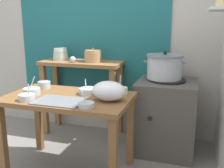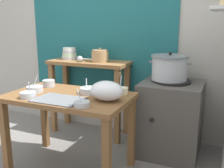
{
  "view_description": "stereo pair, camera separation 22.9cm",
  "coord_description": "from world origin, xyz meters",
  "px_view_note": "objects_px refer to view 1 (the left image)",
  "views": [
    {
      "loc": [
        1.06,
        -1.96,
        1.35
      ],
      "look_at": [
        0.39,
        0.17,
        0.82
      ],
      "focal_mm": 42.03,
      "sensor_mm": 36.0,
      "label": 1
    },
    {
      "loc": [
        1.28,
        -1.88,
        1.35
      ],
      "look_at": [
        0.39,
        0.17,
        0.82
      ],
      "focal_mm": 42.03,
      "sensor_mm": 36.0,
      "label": 2
    }
  ],
  "objects_px": {
    "prep_bowl_0": "(88,91)",
    "prep_bowl_2": "(86,105)",
    "stove_block": "(166,116)",
    "prep_bowl_1": "(32,91)",
    "prep_bowl_5": "(121,90)",
    "bowl_stack_enamel": "(61,54)",
    "steamer_pot": "(164,67)",
    "plastic_bag": "(109,91)",
    "clay_pot": "(93,56)",
    "back_shelf_table": "(82,80)",
    "prep_bowl_4": "(27,97)",
    "prep_table": "(68,108)",
    "prep_bowl_3": "(44,85)",
    "serving_tray": "(60,101)",
    "ladle": "(74,59)"
  },
  "relations": [
    {
      "from": "back_shelf_table",
      "to": "prep_bowl_4",
      "type": "bearing_deg",
      "value": -92.05
    },
    {
      "from": "prep_bowl_0",
      "to": "prep_bowl_2",
      "type": "height_order",
      "value": "prep_bowl_2"
    },
    {
      "from": "ladle",
      "to": "serving_tray",
      "type": "height_order",
      "value": "ladle"
    },
    {
      "from": "back_shelf_table",
      "to": "ladle",
      "type": "xyz_separation_m",
      "value": [
        -0.05,
        -0.1,
        0.26
      ]
    },
    {
      "from": "prep_table",
      "to": "bowl_stack_enamel",
      "type": "relative_size",
      "value": 5.89
    },
    {
      "from": "prep_table",
      "to": "bowl_stack_enamel",
      "type": "bearing_deg",
      "value": 121.24
    },
    {
      "from": "steamer_pot",
      "to": "prep_bowl_0",
      "type": "distance_m",
      "value": 0.86
    },
    {
      "from": "prep_table",
      "to": "plastic_bag",
      "type": "height_order",
      "value": "plastic_bag"
    },
    {
      "from": "serving_tray",
      "to": "prep_bowl_4",
      "type": "xyz_separation_m",
      "value": [
        -0.28,
        -0.04,
        0.02
      ]
    },
    {
      "from": "back_shelf_table",
      "to": "serving_tray",
      "type": "height_order",
      "value": "back_shelf_table"
    },
    {
      "from": "ladle",
      "to": "prep_bowl_2",
      "type": "height_order",
      "value": "ladle"
    },
    {
      "from": "clay_pot",
      "to": "ladle",
      "type": "relative_size",
      "value": 0.75
    },
    {
      "from": "stove_block",
      "to": "prep_bowl_1",
      "type": "height_order",
      "value": "prep_bowl_1"
    },
    {
      "from": "prep_bowl_5",
      "to": "plastic_bag",
      "type": "bearing_deg",
      "value": -100.4
    },
    {
      "from": "prep_table",
      "to": "prep_bowl_3",
      "type": "xyz_separation_m",
      "value": [
        -0.34,
        0.18,
        0.15
      ]
    },
    {
      "from": "ladle",
      "to": "prep_bowl_5",
      "type": "xyz_separation_m",
      "value": [
        0.7,
        -0.49,
        -0.18
      ]
    },
    {
      "from": "stove_block",
      "to": "prep_bowl_0",
      "type": "relative_size",
      "value": 4.76
    },
    {
      "from": "prep_bowl_1",
      "to": "prep_bowl_2",
      "type": "bearing_deg",
      "value": -18.4
    },
    {
      "from": "prep_bowl_5",
      "to": "bowl_stack_enamel",
      "type": "bearing_deg",
      "value": 146.08
    },
    {
      "from": "prep_bowl_1",
      "to": "prep_bowl_4",
      "type": "bearing_deg",
      "value": -68.18
    },
    {
      "from": "stove_block",
      "to": "steamer_pot",
      "type": "height_order",
      "value": "steamer_pot"
    },
    {
      "from": "prep_bowl_2",
      "to": "back_shelf_table",
      "type": "bearing_deg",
      "value": 115.5
    },
    {
      "from": "bowl_stack_enamel",
      "to": "plastic_bag",
      "type": "bearing_deg",
      "value": -43.88
    },
    {
      "from": "stove_block",
      "to": "prep_bowl_5",
      "type": "bearing_deg",
      "value": -127.81
    },
    {
      "from": "stove_block",
      "to": "bowl_stack_enamel",
      "type": "height_order",
      "value": "bowl_stack_enamel"
    },
    {
      "from": "stove_block",
      "to": "prep_bowl_3",
      "type": "distance_m",
      "value": 1.29
    },
    {
      "from": "prep_bowl_1",
      "to": "prep_bowl_3",
      "type": "bearing_deg",
      "value": 92.8
    },
    {
      "from": "steamer_pot",
      "to": "prep_bowl_3",
      "type": "height_order",
      "value": "steamer_pot"
    },
    {
      "from": "serving_tray",
      "to": "prep_bowl_4",
      "type": "bearing_deg",
      "value": -171.1
    },
    {
      "from": "prep_bowl_2",
      "to": "prep_bowl_3",
      "type": "distance_m",
      "value": 0.75
    },
    {
      "from": "prep_bowl_0",
      "to": "prep_bowl_3",
      "type": "distance_m",
      "value": 0.49
    },
    {
      "from": "prep_bowl_4",
      "to": "plastic_bag",
      "type": "bearing_deg",
      "value": 17.18
    },
    {
      "from": "back_shelf_table",
      "to": "clay_pot",
      "type": "xyz_separation_m",
      "value": [
        0.15,
        0.0,
        0.29
      ]
    },
    {
      "from": "back_shelf_table",
      "to": "plastic_bag",
      "type": "relative_size",
      "value": 3.45
    },
    {
      "from": "back_shelf_table",
      "to": "serving_tray",
      "type": "xyz_separation_m",
      "value": [
        0.24,
        -0.98,
        0.05
      ]
    },
    {
      "from": "prep_bowl_1",
      "to": "ladle",
      "type": "bearing_deg",
      "value": 85.66
    },
    {
      "from": "prep_table",
      "to": "clay_pot",
      "type": "relative_size",
      "value": 5.62
    },
    {
      "from": "plastic_bag",
      "to": "prep_table",
      "type": "bearing_deg",
      "value": 177.98
    },
    {
      "from": "clay_pot",
      "to": "prep_bowl_4",
      "type": "bearing_deg",
      "value": -100.23
    },
    {
      "from": "prep_bowl_0",
      "to": "prep_bowl_2",
      "type": "distance_m",
      "value": 0.38
    },
    {
      "from": "clay_pot",
      "to": "ladle",
      "type": "height_order",
      "value": "clay_pot"
    },
    {
      "from": "clay_pot",
      "to": "prep_bowl_5",
      "type": "relative_size",
      "value": 1.21
    },
    {
      "from": "prep_bowl_1",
      "to": "prep_bowl_3",
      "type": "distance_m",
      "value": 0.22
    },
    {
      "from": "ladle",
      "to": "prep_bowl_5",
      "type": "distance_m",
      "value": 0.88
    },
    {
      "from": "clay_pot",
      "to": "serving_tray",
      "type": "height_order",
      "value": "clay_pot"
    },
    {
      "from": "prep_bowl_4",
      "to": "prep_bowl_2",
      "type": "bearing_deg",
      "value": -3.37
    },
    {
      "from": "ladle",
      "to": "prep_bowl_4",
      "type": "relative_size",
      "value": 1.79
    },
    {
      "from": "plastic_bag",
      "to": "prep_bowl_0",
      "type": "height_order",
      "value": "plastic_bag"
    },
    {
      "from": "serving_tray",
      "to": "steamer_pot",
      "type": "bearing_deg",
      "value": 49.95
    },
    {
      "from": "prep_table",
      "to": "prep_bowl_2",
      "type": "xyz_separation_m",
      "value": [
        0.28,
        -0.25,
        0.13
      ]
    }
  ]
}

